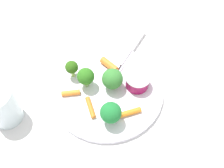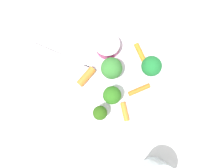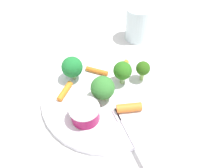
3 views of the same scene
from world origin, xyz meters
name	(u,v)px [view 1 (image 1 of 3)]	position (x,y,z in m)	size (l,w,h in m)	color
ground_plane	(107,91)	(0.00, 0.00, 0.00)	(2.40, 2.40, 0.00)	silver
plate	(107,90)	(0.00, 0.00, 0.01)	(0.26, 0.26, 0.01)	white
sauce_cup	(137,81)	(-0.04, 0.06, 0.03)	(0.06, 0.06, 0.03)	#940D46
broccoli_floret_0	(86,77)	(0.01, -0.04, 0.05)	(0.04, 0.04, 0.06)	#8DB671
broccoli_floret_1	(112,79)	(-0.01, 0.01, 0.04)	(0.05, 0.05, 0.06)	#9AB55C
broccoli_floret_2	(111,113)	(0.07, 0.05, 0.05)	(0.04, 0.04, 0.06)	#8BAD6D
broccoli_floret_3	(72,68)	(0.01, -0.09, 0.04)	(0.03, 0.03, 0.05)	#98C364
carrot_stick_0	(109,65)	(-0.06, -0.02, 0.02)	(0.02, 0.02, 0.05)	orange
carrot_stick_1	(130,112)	(0.04, 0.08, 0.02)	(0.01, 0.01, 0.05)	orange
carrot_stick_2	(90,107)	(0.06, -0.01, 0.02)	(0.01, 0.01, 0.05)	orange
carrot_stick_3	(71,93)	(0.05, -0.06, 0.02)	(0.01, 0.01, 0.04)	orange
fork	(131,52)	(-0.13, 0.00, 0.01)	(0.17, 0.01, 0.00)	#B7ACBC
drinking_glass	(2,107)	(0.16, -0.16, 0.04)	(0.07, 0.07, 0.09)	silver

